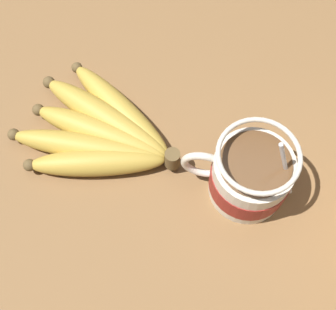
{
  "coord_description": "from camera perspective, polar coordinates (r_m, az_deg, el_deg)",
  "views": [
    {
      "loc": [
        -0.49,
        24.81,
        60.23
      ],
      "look_at": [
        4.13,
        0.42,
        7.6
      ],
      "focal_mm": 50.0,
      "sensor_mm": 36.0,
      "label": 1
    }
  ],
  "objects": [
    {
      "name": "banana_bunch",
      "position": [
        0.63,
        -8.5,
        2.77
      ],
      "size": [
        23.46,
        19.25,
        4.21
      ],
      "color": "brown",
      "rests_on": "table"
    },
    {
      "name": "table",
      "position": [
        0.64,
        3.73,
        -2.63
      ],
      "size": [
        131.0,
        131.0,
        3.0
      ],
      "color": "brown",
      "rests_on": "ground"
    },
    {
      "name": "coffee_mug",
      "position": [
        0.58,
        9.42,
        -2.43
      ],
      "size": [
        14.5,
        9.95,
        13.64
      ],
      "color": "beige",
      "rests_on": "table"
    }
  ]
}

